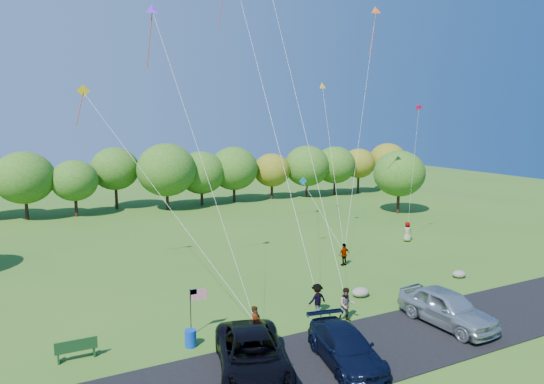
{
  "coord_description": "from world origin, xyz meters",
  "views": [
    {
      "loc": [
        -15.01,
        -21.75,
        11.2
      ],
      "look_at": [
        -0.93,
        6.0,
        6.45
      ],
      "focal_mm": 32.0,
      "sensor_mm": 36.0,
      "label": 1
    }
  ],
  "objects_px": {
    "minivan_navy": "(346,348)",
    "flyer_e": "(407,232)",
    "flyer_a": "(256,324)",
    "trash_barrel": "(191,338)",
    "minivan_silver": "(447,307)",
    "park_bench": "(76,349)",
    "flyer_b": "(347,305)",
    "minivan_dark": "(252,355)",
    "flyer_c": "(317,299)",
    "flyer_d": "(344,254)"
  },
  "relations": [
    {
      "from": "flyer_a",
      "to": "flyer_d",
      "type": "xyz_separation_m",
      "value": [
        11.48,
        8.58,
        -0.07
      ]
    },
    {
      "from": "minivan_dark",
      "to": "minivan_navy",
      "type": "xyz_separation_m",
      "value": [
        4.17,
        -1.11,
        -0.09
      ]
    },
    {
      "from": "minivan_silver",
      "to": "flyer_e",
      "type": "distance_m",
      "value": 18.45
    },
    {
      "from": "minivan_dark",
      "to": "trash_barrel",
      "type": "distance_m",
      "value": 4.21
    },
    {
      "from": "park_bench",
      "to": "trash_barrel",
      "type": "bearing_deg",
      "value": -11.03
    },
    {
      "from": "flyer_a",
      "to": "park_bench",
      "type": "xyz_separation_m",
      "value": [
        -8.26,
        2.09,
        -0.39
      ]
    },
    {
      "from": "flyer_c",
      "to": "flyer_d",
      "type": "relative_size",
      "value": 1.03
    },
    {
      "from": "minivan_dark",
      "to": "trash_barrel",
      "type": "height_order",
      "value": "minivan_dark"
    },
    {
      "from": "park_bench",
      "to": "minivan_navy",
      "type": "bearing_deg",
      "value": -28.04
    },
    {
      "from": "flyer_a",
      "to": "trash_barrel",
      "type": "height_order",
      "value": "flyer_a"
    },
    {
      "from": "flyer_a",
      "to": "flyer_d",
      "type": "height_order",
      "value": "flyer_a"
    },
    {
      "from": "flyer_b",
      "to": "flyer_d",
      "type": "distance_m",
      "value": 10.42
    },
    {
      "from": "flyer_c",
      "to": "flyer_d",
      "type": "height_order",
      "value": "flyer_c"
    },
    {
      "from": "minivan_navy",
      "to": "flyer_d",
      "type": "height_order",
      "value": "flyer_d"
    },
    {
      "from": "flyer_c",
      "to": "minivan_dark",
      "type": "bearing_deg",
      "value": 31.8
    },
    {
      "from": "flyer_a",
      "to": "trash_barrel",
      "type": "xyz_separation_m",
      "value": [
        -3.09,
        0.99,
        -0.51
      ]
    },
    {
      "from": "trash_barrel",
      "to": "minivan_navy",
      "type": "bearing_deg",
      "value": -40.78
    },
    {
      "from": "flyer_e",
      "to": "minivan_silver",
      "type": "bearing_deg",
      "value": 82.27
    },
    {
      "from": "minivan_dark",
      "to": "flyer_b",
      "type": "xyz_separation_m",
      "value": [
        7.06,
        2.88,
        0.02
      ]
    },
    {
      "from": "trash_barrel",
      "to": "flyer_a",
      "type": "bearing_deg",
      "value": -17.72
    },
    {
      "from": "park_bench",
      "to": "minivan_silver",
      "type": "bearing_deg",
      "value": -14.32
    },
    {
      "from": "flyer_d",
      "to": "minivan_navy",
      "type": "bearing_deg",
      "value": 47.2
    },
    {
      "from": "minivan_silver",
      "to": "flyer_b",
      "type": "xyz_separation_m",
      "value": [
        -4.53,
        2.94,
        -0.07
      ]
    },
    {
      "from": "flyer_a",
      "to": "park_bench",
      "type": "bearing_deg",
      "value": 135.28
    },
    {
      "from": "minivan_navy",
      "to": "flyer_c",
      "type": "relative_size",
      "value": 3.01
    },
    {
      "from": "minivan_navy",
      "to": "trash_barrel",
      "type": "relative_size",
      "value": 6.34
    },
    {
      "from": "flyer_c",
      "to": "flyer_d",
      "type": "distance_m",
      "value": 9.8
    },
    {
      "from": "flyer_d",
      "to": "flyer_e",
      "type": "height_order",
      "value": "flyer_e"
    },
    {
      "from": "minivan_silver",
      "to": "park_bench",
      "type": "distance_m",
      "value": 19.04
    },
    {
      "from": "minivan_silver",
      "to": "flyer_e",
      "type": "relative_size",
      "value": 3.11
    },
    {
      "from": "flyer_b",
      "to": "minivan_silver",
      "type": "bearing_deg",
      "value": -15.36
    },
    {
      "from": "flyer_c",
      "to": "flyer_d",
      "type": "bearing_deg",
      "value": -138.57
    },
    {
      "from": "park_bench",
      "to": "flyer_b",
      "type": "bearing_deg",
      "value": -7.58
    },
    {
      "from": "minivan_silver",
      "to": "park_bench",
      "type": "xyz_separation_m",
      "value": [
        -18.35,
        5.03,
        -0.48
      ]
    },
    {
      "from": "flyer_c",
      "to": "trash_barrel",
      "type": "bearing_deg",
      "value": 0.14
    },
    {
      "from": "minivan_silver",
      "to": "flyer_b",
      "type": "height_order",
      "value": "minivan_silver"
    },
    {
      "from": "flyer_a",
      "to": "flyer_e",
      "type": "xyz_separation_m",
      "value": [
        20.92,
        12.0,
        -0.02
      ]
    },
    {
      "from": "park_bench",
      "to": "flyer_d",
      "type": "bearing_deg",
      "value": 19.21
    },
    {
      "from": "minivan_navy",
      "to": "flyer_a",
      "type": "relative_size",
      "value": 2.89
    },
    {
      "from": "minivan_dark",
      "to": "minivan_navy",
      "type": "bearing_deg",
      "value": 1.97
    },
    {
      "from": "minivan_dark",
      "to": "flyer_b",
      "type": "distance_m",
      "value": 7.62
    },
    {
      "from": "flyer_b",
      "to": "flyer_c",
      "type": "xyz_separation_m",
      "value": [
        -0.93,
        1.57,
        -0.06
      ]
    },
    {
      "from": "minivan_silver",
      "to": "trash_barrel",
      "type": "relative_size",
      "value": 6.63
    },
    {
      "from": "minivan_dark",
      "to": "flyer_d",
      "type": "bearing_deg",
      "value": 58.3
    },
    {
      "from": "minivan_silver",
      "to": "minivan_dark",
      "type": "bearing_deg",
      "value": 176.84
    },
    {
      "from": "flyer_d",
      "to": "minivan_dark",
      "type": "bearing_deg",
      "value": 33.65
    },
    {
      "from": "minivan_navy",
      "to": "flyer_c",
      "type": "bearing_deg",
      "value": 81.3
    },
    {
      "from": "minivan_silver",
      "to": "trash_barrel",
      "type": "xyz_separation_m",
      "value": [
        -13.18,
        3.93,
        -0.6
      ]
    },
    {
      "from": "flyer_b",
      "to": "park_bench",
      "type": "distance_m",
      "value": 13.99
    },
    {
      "from": "minivan_navy",
      "to": "flyer_e",
      "type": "relative_size",
      "value": 2.97
    }
  ]
}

